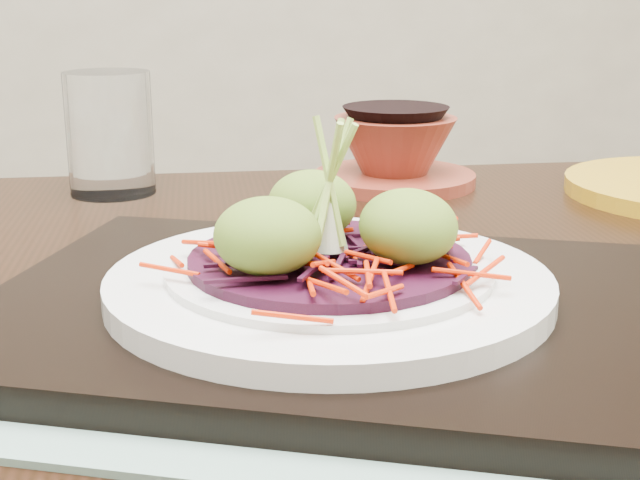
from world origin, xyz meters
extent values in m
cube|color=black|center=(0.07, 0.00, 0.67)|extent=(1.18, 0.85, 0.04)
cube|color=gray|center=(0.09, -0.06, 0.69)|extent=(0.51, 0.47, 0.00)
cube|color=black|center=(0.09, -0.06, 0.70)|extent=(0.44, 0.40, 0.02)
cylinder|color=silver|center=(0.09, -0.06, 0.72)|extent=(0.23, 0.23, 0.01)
cylinder|color=silver|center=(0.09, -0.06, 0.73)|extent=(0.17, 0.17, 0.01)
cylinder|color=black|center=(0.09, -0.06, 0.73)|extent=(0.15, 0.15, 0.01)
ellipsoid|color=#5C7C25|center=(0.05, -0.08, 0.75)|extent=(0.06, 0.06, 0.04)
ellipsoid|color=#5C7C25|center=(0.12, -0.08, 0.75)|extent=(0.06, 0.06, 0.04)
ellipsoid|color=#5C7C25|center=(0.09, -0.02, 0.75)|extent=(0.06, 0.06, 0.04)
cylinder|color=white|center=(-0.02, 0.30, 0.75)|extent=(0.10, 0.10, 0.11)
cylinder|color=maroon|center=(0.24, 0.28, 0.70)|extent=(0.18, 0.18, 0.01)
camera|label=1|loc=(-0.02, -0.49, 0.87)|focal=50.00mm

